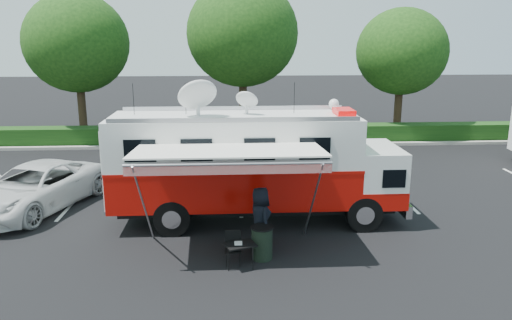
{
  "coord_description": "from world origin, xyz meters",
  "views": [
    {
      "loc": [
        -0.93,
        -15.24,
        5.85
      ],
      "look_at": [
        0.0,
        0.5,
        1.9
      ],
      "focal_mm": 35.0,
      "sensor_mm": 36.0,
      "label": 1
    }
  ],
  "objects_px": {
    "trash_bin": "(262,242)",
    "command_truck": "(254,164)",
    "folding_table": "(240,246)",
    "white_suv": "(37,209)"
  },
  "relations": [
    {
      "from": "white_suv",
      "to": "folding_table",
      "type": "height_order",
      "value": "white_suv"
    },
    {
      "from": "folding_table",
      "to": "white_suv",
      "type": "bearing_deg",
      "value": 144.82
    },
    {
      "from": "white_suv",
      "to": "folding_table",
      "type": "bearing_deg",
      "value": -15.56
    },
    {
      "from": "command_truck",
      "to": "trash_bin",
      "type": "distance_m",
      "value": 3.19
    },
    {
      "from": "command_truck",
      "to": "trash_bin",
      "type": "xyz_separation_m",
      "value": [
        0.04,
        -2.85,
        -1.43
      ]
    },
    {
      "from": "command_truck",
      "to": "folding_table",
      "type": "bearing_deg",
      "value": -99.41
    },
    {
      "from": "trash_bin",
      "to": "command_truck",
      "type": "bearing_deg",
      "value": 90.84
    },
    {
      "from": "white_suv",
      "to": "trash_bin",
      "type": "relative_size",
      "value": 6.13
    },
    {
      "from": "folding_table",
      "to": "trash_bin",
      "type": "relative_size",
      "value": 0.99
    },
    {
      "from": "command_truck",
      "to": "trash_bin",
      "type": "relative_size",
      "value": 10.12
    }
  ]
}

